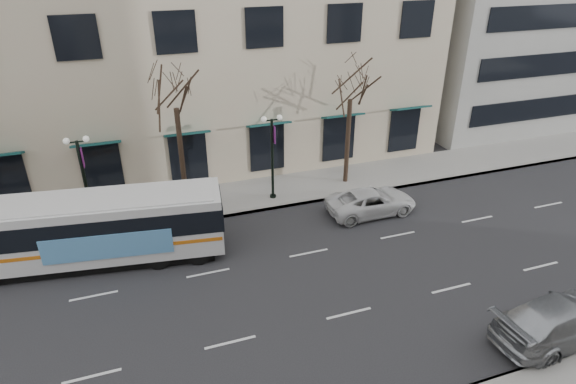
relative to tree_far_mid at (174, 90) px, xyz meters
name	(u,v)px	position (x,y,z in m)	size (l,w,h in m)	color
ground	(218,304)	(0.00, -8.80, -6.91)	(160.00, 160.00, 0.00)	black
sidewalk_far	(269,192)	(5.00, 0.20, -6.83)	(80.00, 4.00, 0.15)	gray
tree_far_mid	(174,90)	(0.00, 0.00, 0.00)	(3.60, 3.60, 8.55)	black
tree_far_right	(351,83)	(10.00, 0.00, -0.48)	(3.60, 3.60, 8.06)	black
lamp_post_left	(85,179)	(-4.99, -0.60, -3.96)	(1.22, 0.45, 5.21)	black
lamp_post_right	(272,154)	(5.01, -0.60, -3.96)	(1.22, 0.45, 5.21)	black
city_bus	(90,228)	(-4.89, -3.79, -5.07)	(12.65, 4.39, 3.36)	silver
silver_car	(561,320)	(12.08, -14.89, -6.07)	(2.35, 5.77, 1.67)	#94969A
white_pickup	(371,201)	(9.76, -3.89, -6.20)	(2.35, 5.09, 1.41)	silver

